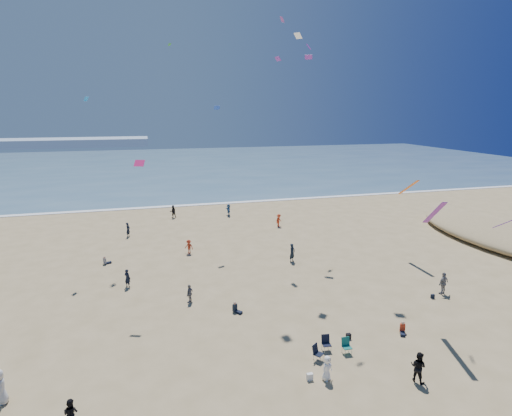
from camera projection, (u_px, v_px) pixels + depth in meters
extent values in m
plane|color=tan|center=(259.00, 393.00, 21.39)|extent=(220.00, 220.00, 0.00)
cube|color=#476B84|center=(168.00, 165.00, 110.52)|extent=(220.00, 100.00, 0.06)
cube|color=white|center=(184.00, 206.00, 63.60)|extent=(220.00, 1.20, 0.08)
cube|color=#7A8EA8|center=(11.00, 143.00, 165.42)|extent=(110.00, 20.00, 3.20)
ellipsoid|color=tan|center=(498.00, 234.00, 46.69)|extent=(10.00, 22.00, 2.20)
imported|color=black|center=(71.00, 413.00, 18.90)|extent=(0.92, 0.85, 1.53)
imported|color=black|center=(127.00, 278.00, 34.08)|extent=(0.70, 0.68, 1.61)
imported|color=#AF3019|center=(189.00, 247.00, 42.18)|extent=(1.11, 1.03, 1.50)
imported|color=gray|center=(443.00, 283.00, 32.73)|extent=(1.19, 0.75, 1.89)
imported|color=#325C8B|center=(229.00, 210.00, 57.39)|extent=(0.54, 1.60, 1.71)
imported|color=black|center=(128.00, 230.00, 47.75)|extent=(0.65, 0.76, 1.76)
imported|color=red|center=(279.00, 220.00, 52.07)|extent=(1.21, 1.15, 1.65)
imported|color=slate|center=(190.00, 293.00, 31.33)|extent=(0.79, 0.94, 1.51)
imported|color=black|center=(418.00, 367.00, 22.13)|extent=(1.03, 1.09, 1.79)
imported|color=silver|center=(0.00, 387.00, 20.44)|extent=(0.92, 1.09, 1.90)
imported|color=black|center=(292.00, 253.00, 39.78)|extent=(0.82, 0.76, 1.88)
imported|color=black|center=(173.00, 211.00, 56.30)|extent=(0.99, 0.84, 1.81)
imported|color=white|center=(327.00, 368.00, 22.28)|extent=(0.85, 0.75, 1.47)
cube|color=white|center=(310.00, 377.00, 22.37)|extent=(0.35, 0.20, 0.40)
cube|color=black|center=(348.00, 336.00, 26.41)|extent=(0.30, 0.22, 0.38)
cube|color=black|center=(433.00, 296.00, 32.14)|extent=(0.28, 0.18, 0.34)
cube|color=#D31C63|center=(139.00, 163.00, 29.80)|extent=(0.86, 0.68, 0.44)
cube|color=#1586EE|center=(86.00, 99.00, 37.27)|extent=(0.47, 0.61, 0.41)
cube|color=purple|center=(278.00, 59.00, 40.07)|extent=(0.48, 0.88, 0.42)
cube|color=white|center=(298.00, 36.00, 35.22)|extent=(0.85, 0.84, 0.44)
cube|color=purple|center=(309.00, 47.00, 43.63)|extent=(0.70, 0.72, 0.56)
cube|color=blue|center=(217.00, 108.00, 42.80)|extent=(0.70, 0.42, 0.41)
cube|color=pink|center=(282.00, 19.00, 46.54)|extent=(0.58, 0.51, 0.65)
cube|color=purple|center=(309.00, 57.00, 41.74)|extent=(0.78, 0.63, 0.44)
cube|color=green|center=(170.00, 44.00, 54.04)|extent=(0.49, 0.49, 0.36)
cube|color=#742594|center=(434.00, 213.00, 26.64)|extent=(0.35, 3.14, 2.21)
cube|color=orange|center=(408.00, 187.00, 40.02)|extent=(0.35, 2.64, 1.87)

